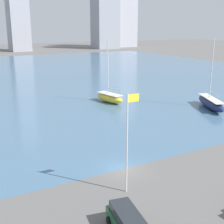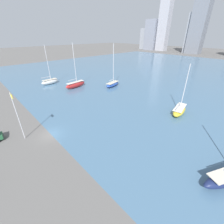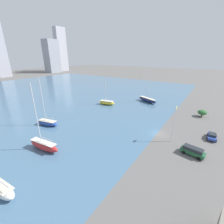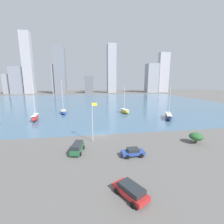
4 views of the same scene
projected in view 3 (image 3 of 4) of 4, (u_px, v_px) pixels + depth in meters
ground_plane at (157, 133)px, 42.27m from camera, size 500.00×500.00×0.00m
harbor_water at (27, 97)px, 79.02m from camera, size 180.00×140.00×0.00m
flag_pole at (174, 123)px, 36.59m from camera, size 1.24×0.14×9.36m
yard_shrub at (202, 112)px, 53.31m from camera, size 3.02×3.02×2.46m
sailboat_blue at (48, 122)px, 46.86m from camera, size 3.99×7.65×15.04m
sailboat_yellow at (107, 103)px, 66.63m from camera, size 3.88×7.67×12.12m
sailboat_white at (0, 188)px, 23.41m from camera, size 2.66×7.00×14.50m
sailboat_navy at (147, 100)px, 70.51m from camera, size 6.62×10.90×12.87m
sailboat_red at (44, 145)px, 34.46m from camera, size 2.95×8.67×15.41m
parked_sedan_blue at (212, 136)px, 39.19m from camera, size 4.37×2.28×1.54m
parked_suv_green at (193, 151)px, 32.67m from camera, size 2.73×5.13×1.92m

